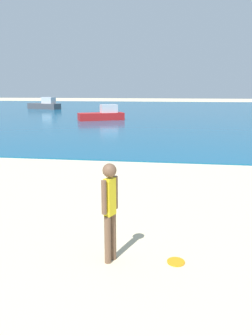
{
  "coord_description": "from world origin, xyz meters",
  "views": [
    {
      "loc": [
        1.14,
        2.17,
        2.84
      ],
      "look_at": [
        0.05,
        9.66,
        0.97
      ],
      "focal_mm": 34.33,
      "sensor_mm": 36.0,
      "label": 1
    }
  ],
  "objects_px": {
    "person_standing": "(110,207)",
    "frisbee": "(176,262)",
    "boat_near": "(103,115)",
    "boat_far": "(45,105)"
  },
  "relations": [
    {
      "from": "person_standing",
      "to": "frisbee",
      "type": "distance_m",
      "value": 1.46
    },
    {
      "from": "frisbee",
      "to": "boat_near",
      "type": "height_order",
      "value": "boat_near"
    },
    {
      "from": "frisbee",
      "to": "person_standing",
      "type": "bearing_deg",
      "value": -175.08
    },
    {
      "from": "person_standing",
      "to": "boat_near",
      "type": "bearing_deg",
      "value": -141.83
    },
    {
      "from": "boat_near",
      "to": "boat_far",
      "type": "bearing_deg",
      "value": -78.45
    },
    {
      "from": "person_standing",
      "to": "boat_far",
      "type": "height_order",
      "value": "person_standing"
    },
    {
      "from": "person_standing",
      "to": "frisbee",
      "type": "relative_size",
      "value": 5.71
    },
    {
      "from": "boat_far",
      "to": "frisbee",
      "type": "bearing_deg",
      "value": 133.66
    },
    {
      "from": "boat_near",
      "to": "person_standing",
      "type": "bearing_deg",
      "value": 76.34
    },
    {
      "from": "person_standing",
      "to": "frisbee",
      "type": "xyz_separation_m",
      "value": [
        1.1,
        0.09,
        -0.95
      ]
    }
  ]
}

